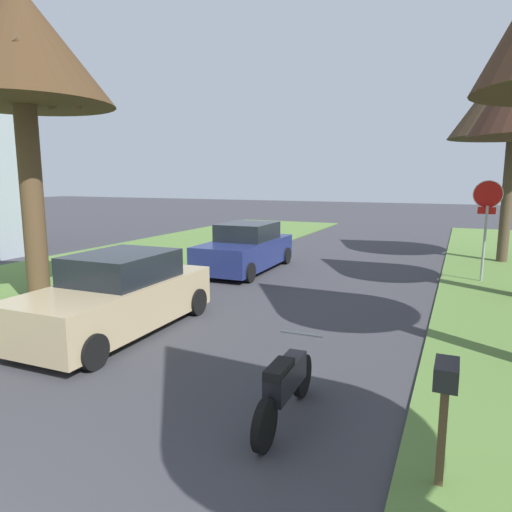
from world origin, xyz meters
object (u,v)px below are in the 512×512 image
parked_sedan_tan (118,296)px  curbside_mailbox (445,389)px  street_tree_left_mid_a (20,48)px  parked_motorcycle (285,385)px  parked_sedan_navy (246,249)px  stop_sign_far (487,209)px

parked_sedan_tan → curbside_mailbox: bearing=-22.2°
street_tree_left_mid_a → parked_sedan_tan: bearing=-13.4°
parked_sedan_tan → parked_motorcycle: (4.29, -1.91, -0.24)m
parked_sedan_tan → street_tree_left_mid_a: bearing=166.6°
street_tree_left_mid_a → parked_sedan_tan: 6.03m
parked_sedan_navy → curbside_mailbox: bearing=-54.9°
stop_sign_far → curbside_mailbox: bearing=-93.8°
parked_motorcycle → parked_sedan_tan: bearing=156.0°
stop_sign_far → street_tree_left_mid_a: size_ratio=0.41×
parked_sedan_navy → stop_sign_far: bearing=9.0°
parked_sedan_tan → parked_sedan_navy: bearing=93.1°
street_tree_left_mid_a → curbside_mailbox: (9.16, -3.23, -4.84)m
street_tree_left_mid_a → curbside_mailbox: size_ratio=5.72×
curbside_mailbox → parked_sedan_navy: bearing=125.1°
street_tree_left_mid_a → parked_sedan_navy: size_ratio=1.64×
stop_sign_far → parked_motorcycle: (-2.54, -9.80, -1.70)m
stop_sign_far → street_tree_left_mid_a: street_tree_left_mid_a is taller
stop_sign_far → parked_motorcycle: bearing=-104.5°
stop_sign_far → street_tree_left_mid_a: 12.74m
parked_sedan_tan → parked_motorcycle: parked_sedan_tan is taller
stop_sign_far → parked_motorcycle: 10.26m
parked_sedan_navy → parked_motorcycle: bearing=-61.8°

